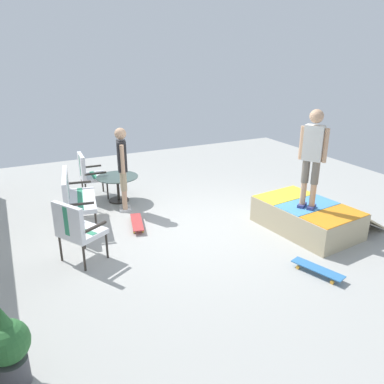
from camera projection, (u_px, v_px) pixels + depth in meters
The scene contains 11 objects.
ground_plane at pixel (201, 231), 7.25m from camera, with size 12.00×12.00×0.10m, color #A8A8A3.
skate_ramp at pixel (308, 217), 7.11m from camera, with size 1.96×2.00×0.51m.
patio_bench at pixel (74, 194), 7.19m from camera, with size 1.33×0.75×1.02m.
patio_chair_near_house at pixel (88, 172), 8.54m from camera, with size 0.65×0.58×1.02m.
patio_chair_by_wall at pixel (76, 227), 5.86m from camera, with size 0.81×0.79×1.02m.
patio_table at pixel (118, 184), 8.41m from camera, with size 0.90×0.90×0.57m.
person_watching at pixel (122, 163), 7.72m from camera, with size 0.47×0.30×1.73m.
person_skater at pixel (313, 152), 6.51m from camera, with size 0.42×0.35×1.74m.
skateboard_by_bench at pixel (137, 222), 7.27m from camera, with size 0.82×0.39×0.10m.
skateboard_spare at pixel (317, 269), 5.71m from camera, with size 0.82×0.43×0.10m.
potted_plant at pixel (8, 346), 3.70m from camera, with size 0.44×0.44×0.92m.
Camera 1 is at (-5.78, 3.07, 3.15)m, focal length 35.85 mm.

